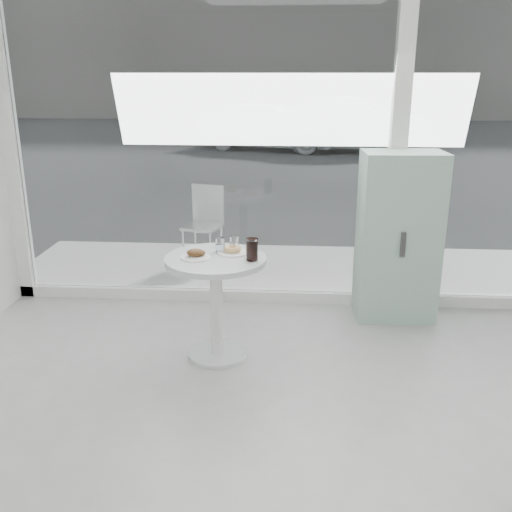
# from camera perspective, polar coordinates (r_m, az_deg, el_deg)

# --- Properties ---
(room_shell) EXTENTS (6.00, 6.00, 6.00)m
(room_shell) POSITION_cam_1_polar(r_m,az_deg,el_deg) (1.32, 1.99, 13.36)
(room_shell) COLOR white
(room_shell) RESTS_ON ground
(storefront) EXTENTS (5.00, 0.14, 3.00)m
(storefront) POSITION_cam_1_polar(r_m,az_deg,el_deg) (4.89, 4.39, 14.36)
(storefront) COLOR white
(storefront) RESTS_ON ground
(main_table) EXTENTS (0.72, 0.72, 0.77)m
(main_table) POSITION_cam_1_polar(r_m,az_deg,el_deg) (4.09, -4.01, -3.04)
(main_table) COLOR silver
(main_table) RESTS_ON ground
(patio_deck) EXTENTS (5.60, 1.60, 0.05)m
(patio_deck) POSITION_cam_1_polar(r_m,az_deg,el_deg) (6.02, 3.27, -1.37)
(patio_deck) COLOR white
(patio_deck) RESTS_ON ground
(street) EXTENTS (40.00, 24.00, 0.00)m
(street) POSITION_cam_1_polar(r_m,az_deg,el_deg) (17.99, 3.83, 11.47)
(street) COLOR #353535
(street) RESTS_ON ground
(far_building) EXTENTS (40.00, 2.00, 8.00)m
(far_building) POSITION_cam_1_polar(r_m,az_deg,el_deg) (26.95, 4.12, 22.12)
(far_building) COLOR gray
(far_building) RESTS_ON ground
(mint_cabinet) EXTENTS (0.67, 0.47, 1.41)m
(mint_cabinet) POSITION_cam_1_polar(r_m,az_deg,el_deg) (4.89, 14.03, 1.88)
(mint_cabinet) COLOR #86AB98
(mint_cabinet) RESTS_ON ground
(patio_chair) EXTENTS (0.44, 0.44, 0.83)m
(patio_chair) POSITION_cam_1_polar(r_m,az_deg,el_deg) (6.06, -5.17, 3.64)
(patio_chair) COLOR silver
(patio_chair) RESTS_ON patio_deck
(car_white) EXTENTS (4.16, 2.60, 1.32)m
(car_white) POSITION_cam_1_polar(r_m,az_deg,el_deg) (15.73, 1.28, 13.00)
(car_white) COLOR white
(car_white) RESTS_ON street
(car_silver) EXTENTS (4.36, 1.79, 1.40)m
(car_silver) POSITION_cam_1_polar(r_m,az_deg,el_deg) (15.53, 9.60, 12.86)
(car_silver) COLOR #989A9F
(car_silver) RESTS_ON street
(plate_fritter) EXTENTS (0.21, 0.21, 0.07)m
(plate_fritter) POSITION_cam_1_polar(r_m,az_deg,el_deg) (4.00, -6.00, 0.14)
(plate_fritter) COLOR white
(plate_fritter) RESTS_ON main_table
(plate_donut) EXTENTS (0.22, 0.22, 0.05)m
(plate_donut) POSITION_cam_1_polar(r_m,az_deg,el_deg) (4.09, -2.37, 0.54)
(plate_donut) COLOR white
(plate_donut) RESTS_ON main_table
(water_tumbler_a) EXTENTS (0.07, 0.07, 0.11)m
(water_tumbler_a) POSITION_cam_1_polar(r_m,az_deg,el_deg) (4.11, -3.61, 1.04)
(water_tumbler_a) COLOR white
(water_tumbler_a) RESTS_ON main_table
(water_tumbler_b) EXTENTS (0.07, 0.07, 0.11)m
(water_tumbler_b) POSITION_cam_1_polar(r_m,az_deg,el_deg) (4.15, -2.19, 1.20)
(water_tumbler_b) COLOR white
(water_tumbler_b) RESTS_ON main_table
(cola_glass) EXTENTS (0.08, 0.08, 0.16)m
(cola_glass) POSITION_cam_1_polar(r_m,az_deg,el_deg) (3.92, -0.40, 0.62)
(cola_glass) COLOR white
(cola_glass) RESTS_ON main_table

